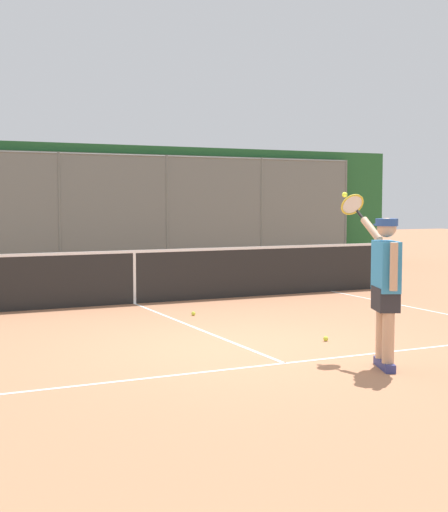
# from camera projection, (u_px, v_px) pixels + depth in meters

# --- Properties ---
(ground_plane) EXTENTS (60.00, 60.00, 0.00)m
(ground_plane) POSITION_uv_depth(u_px,v_px,m) (244.00, 347.00, 9.16)
(ground_plane) COLOR #B27551
(court_line_markings) EXTENTS (8.43, 9.74, 0.01)m
(court_line_markings) POSITION_uv_depth(u_px,v_px,m) (300.00, 369.00, 7.96)
(court_line_markings) COLOR white
(court_line_markings) RESTS_ON ground
(fence_backdrop) EXTENTS (20.19, 1.37, 3.30)m
(fence_backdrop) POSITION_uv_depth(u_px,v_px,m) (54.00, 209.00, 18.80)
(fence_backdrop) COLOR slate
(fence_backdrop) RESTS_ON ground
(tennis_net) EXTENTS (10.83, 0.09, 1.07)m
(tennis_net) POSITION_uv_depth(u_px,v_px,m) (134.00, 276.00, 13.03)
(tennis_net) COLOR #2D2D2D
(tennis_net) RESTS_ON ground
(tennis_player) EXTENTS (0.49, 1.38, 1.94)m
(tennis_player) POSITION_uv_depth(u_px,v_px,m) (385.00, 281.00, 7.95)
(tennis_player) COLOR navy
(tennis_player) RESTS_ON ground
(tennis_ball_mid_court) EXTENTS (0.07, 0.07, 0.07)m
(tennis_ball_mid_court) POSITION_uv_depth(u_px,v_px,m) (326.00, 339.00, 9.56)
(tennis_ball_mid_court) COLOR #C1D138
(tennis_ball_mid_court) RESTS_ON ground
(tennis_ball_near_baseline) EXTENTS (0.07, 0.07, 0.07)m
(tennis_ball_near_baseline) POSITION_uv_depth(u_px,v_px,m) (193.00, 314.00, 11.70)
(tennis_ball_near_baseline) COLOR #C1D138
(tennis_ball_near_baseline) RESTS_ON ground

